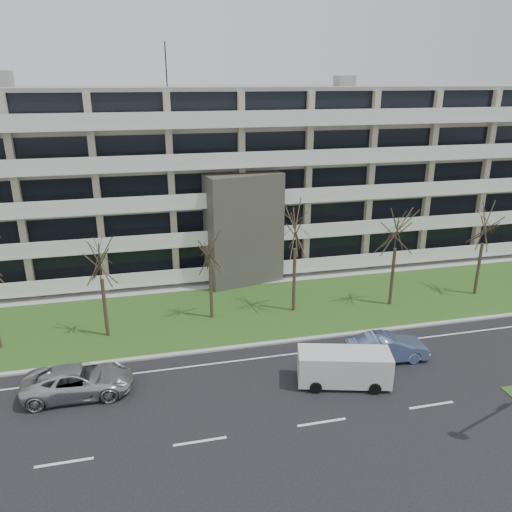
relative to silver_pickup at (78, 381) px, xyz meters
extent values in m
plane|color=black|center=(11.81, -5.19, -0.79)|extent=(160.00, 160.00, 0.00)
cube|color=#32501A|center=(11.81, 7.81, -0.76)|extent=(90.00, 10.00, 0.06)
cube|color=#B2B2AD|center=(11.81, 2.81, -0.73)|extent=(90.00, 0.35, 0.12)
cube|color=#B2B2AD|center=(11.81, 13.31, -0.75)|extent=(90.00, 2.00, 0.08)
cube|color=white|center=(11.81, 1.31, -0.78)|extent=(90.00, 0.12, 0.01)
cube|color=beige|center=(11.81, 20.31, 6.71)|extent=(60.00, 12.00, 15.00)
cube|color=gray|center=(11.81, 20.31, 14.36)|extent=(60.50, 12.50, 0.30)
cube|color=#4C4742|center=(11.81, 13.31, 3.71)|extent=(6.39, 3.69, 9.00)
cube|color=black|center=(11.81, 13.11, 1.21)|extent=(4.92, 1.19, 3.50)
cylinder|color=black|center=(6.81, 20.31, 16.21)|extent=(0.10, 0.10, 3.50)
cube|color=black|center=(11.81, 14.29, 1.31)|extent=(58.00, 0.10, 1.80)
cube|color=white|center=(11.81, 13.61, -0.19)|extent=(58.00, 1.40, 0.22)
cube|color=white|center=(11.81, 12.96, 0.41)|extent=(58.00, 0.08, 1.00)
cube|color=black|center=(11.81, 14.29, 4.31)|extent=(58.00, 0.10, 1.80)
cube|color=white|center=(11.81, 13.61, 2.81)|extent=(58.00, 1.40, 0.22)
cube|color=white|center=(11.81, 12.96, 3.41)|extent=(58.00, 0.08, 1.00)
cube|color=black|center=(11.81, 14.29, 7.31)|extent=(58.00, 0.10, 1.80)
cube|color=white|center=(11.81, 13.61, 5.81)|extent=(58.00, 1.40, 0.22)
cube|color=white|center=(11.81, 12.96, 6.41)|extent=(58.00, 0.08, 1.00)
cube|color=black|center=(11.81, 14.29, 10.31)|extent=(58.00, 0.10, 1.80)
cube|color=white|center=(11.81, 13.61, 8.81)|extent=(58.00, 1.40, 0.22)
cube|color=white|center=(11.81, 12.96, 9.41)|extent=(58.00, 0.08, 1.00)
cube|color=black|center=(11.81, 14.29, 13.31)|extent=(58.00, 0.10, 1.80)
cube|color=white|center=(11.81, 13.61, 11.81)|extent=(58.00, 1.40, 0.22)
cube|color=white|center=(11.81, 12.96, 12.41)|extent=(58.00, 0.08, 1.00)
imported|color=#B5B9BD|center=(0.00, 0.00, 0.00)|extent=(5.72, 2.73, 1.57)
imported|color=#7086C3|center=(17.63, -0.55, 0.01)|extent=(4.91, 1.99, 1.59)
cube|color=silver|center=(14.11, -2.30, 0.28)|extent=(5.32, 3.10, 1.76)
cube|color=black|center=(14.11, -2.30, 0.79)|extent=(4.93, 2.87, 0.65)
cube|color=silver|center=(16.39, -2.92, 0.14)|extent=(0.77, 1.79, 1.11)
cylinder|color=black|center=(12.34, -2.79, -0.46)|extent=(0.69, 0.39, 0.65)
cylinder|color=black|center=(12.83, -0.99, -0.46)|extent=(0.69, 0.39, 0.65)
cylinder|color=black|center=(15.39, -3.61, -0.46)|extent=(0.69, 0.39, 0.65)
cylinder|color=black|center=(15.87, -1.82, -0.46)|extent=(0.69, 0.39, 0.65)
cylinder|color=#382B21|center=(1.18, 6.23, 1.22)|extent=(0.24, 0.24, 4.02)
cylinder|color=#382B21|center=(8.20, 7.30, 1.05)|extent=(0.24, 0.24, 3.68)
cylinder|color=#382B21|center=(14.14, 7.08, 1.60)|extent=(0.24, 0.24, 4.78)
cylinder|color=#382B21|center=(21.44, 6.43, 1.43)|extent=(0.24, 0.24, 4.44)
cylinder|color=#382B21|center=(28.81, 6.68, 1.30)|extent=(0.24, 0.24, 4.17)
camera|label=1|loc=(4.05, -24.23, 15.18)|focal=35.00mm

